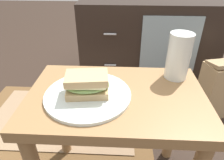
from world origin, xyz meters
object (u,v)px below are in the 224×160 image
at_px(tv_cabinet, 147,40).
at_px(plate, 88,95).
at_px(beer_glass, 178,57).
at_px(paper_bag, 220,89).
at_px(sandwich_front, 87,84).

height_order(tv_cabinet, plate, tv_cabinet).
height_order(beer_glass, paper_bag, beer_glass).
bearing_deg(sandwich_front, tv_cabinet, 73.31).
bearing_deg(beer_glass, sandwich_front, -155.73).
relative_size(tv_cabinet, beer_glass, 6.00).
relative_size(tv_cabinet, sandwich_front, 6.73).
xyz_separation_m(plate, sandwich_front, (0.00, 0.00, 0.04)).
height_order(tv_cabinet, sandwich_front, tv_cabinet).
xyz_separation_m(plate, paper_bag, (0.68, 0.50, -0.29)).
distance_m(tv_cabinet, sandwich_front, 1.03).
distance_m(tv_cabinet, paper_bag, 0.62).
bearing_deg(plate, sandwich_front, 90.00).
height_order(sandwich_front, paper_bag, sandwich_front).
bearing_deg(beer_glass, tv_cabinet, 90.23).
bearing_deg(tv_cabinet, plate, -106.69).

